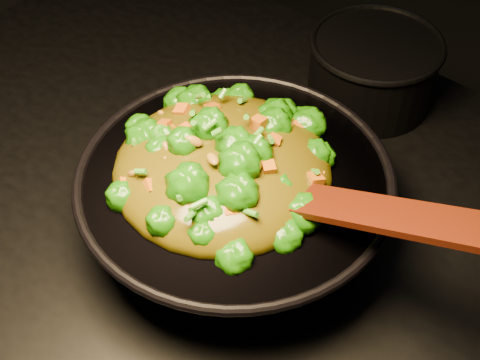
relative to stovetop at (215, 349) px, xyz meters
The scene contains 5 objects.
stovetop is the anchor object (origin of this frame).
wok 0.51m from the stovetop, 20.16° to the right, with size 0.38×0.38×0.11m, color black, non-canonical shape.
stir_fry 0.61m from the stovetop, 28.13° to the right, with size 0.27×0.27×0.09m, color #207008, non-canonical shape.
spatula 0.66m from the stovetop, ahead, with size 0.33×0.05×0.01m, color #341006.
back_pot 0.60m from the stovetop, 78.66° to the left, with size 0.20×0.20×0.11m, color black.
Camera 1 is at (0.44, -0.45, 1.60)m, focal length 50.00 mm.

